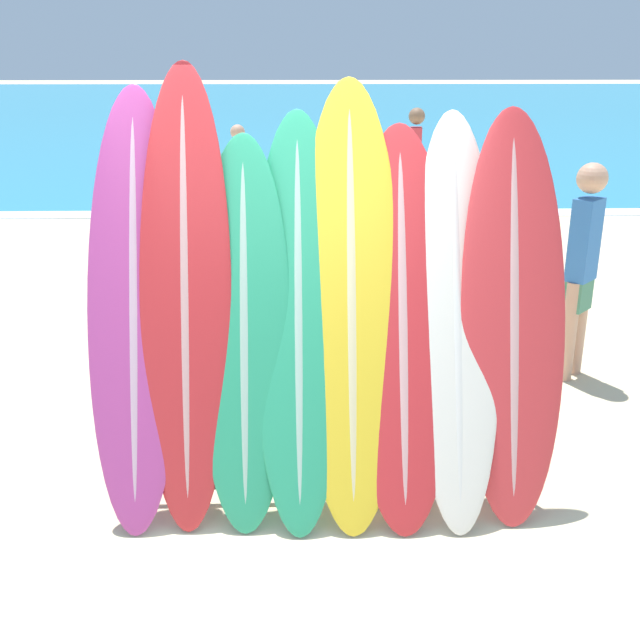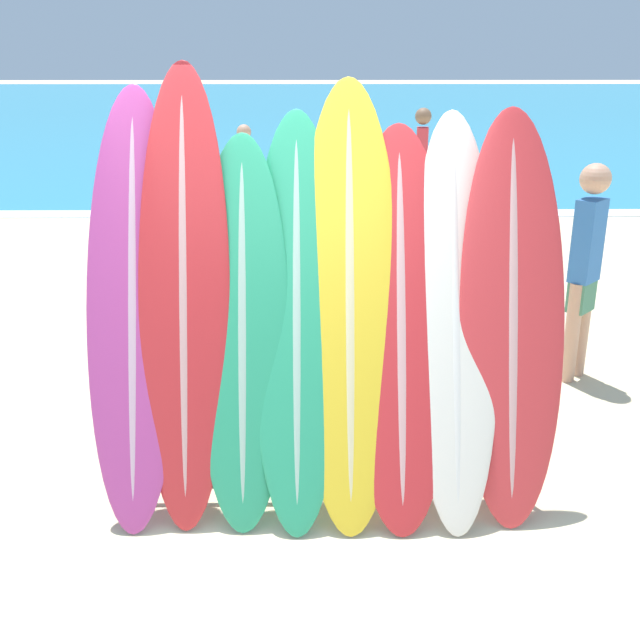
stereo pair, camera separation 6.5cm
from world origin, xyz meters
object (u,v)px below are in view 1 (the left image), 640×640
(surfboard_slot_4, at_px, (351,303))
(person_near_water, at_px, (239,175))
(surfboard_rack, at_px, (323,432))
(surfboard_slot_1, at_px, (186,298))
(surfboard_slot_3, at_px, (299,320))
(person_far_left, at_px, (415,164))
(surfboard_slot_2, at_px, (244,333))
(surfboard_slot_5, at_px, (402,327))
(person_mid_beach, at_px, (582,265))
(surfboard_slot_6, at_px, (457,319))
(surfboard_slot_0, at_px, (134,309))
(surfboard_slot_7, at_px, (513,318))

(surfboard_slot_4, relative_size, person_near_water, 1.53)
(surfboard_rack, bearing_deg, surfboard_slot_1, 172.93)
(surfboard_slot_3, height_order, surfboard_slot_4, surfboard_slot_4)
(surfboard_slot_4, distance_m, person_far_left, 7.49)
(surfboard_rack, bearing_deg, surfboard_slot_2, 173.46)
(surfboard_slot_1, xyz_separation_m, surfboard_slot_5, (1.22, -0.02, -0.17))
(person_far_left, bearing_deg, surfboard_rack, -5.09)
(surfboard_slot_2, relative_size, person_near_water, 1.35)
(surfboard_slot_4, bearing_deg, person_mid_beach, 41.10)
(surfboard_slot_1, relative_size, surfboard_slot_3, 1.12)
(surfboard_slot_2, relative_size, person_mid_beach, 1.21)
(surfboard_slot_6, relative_size, person_far_left, 1.25)
(surfboard_slot_1, xyz_separation_m, surfboard_slot_3, (0.63, -0.01, -0.13))
(surfboard_slot_5, xyz_separation_m, surfboard_slot_6, (0.31, 0.01, 0.04))
(person_mid_beach, height_order, person_far_left, person_far_left)
(surfboard_slot_5, bearing_deg, surfboard_slot_3, 178.88)
(person_mid_beach, bearing_deg, person_far_left, -131.16)
(person_mid_beach, xyz_separation_m, person_far_left, (-0.52, 5.64, 0.02))
(surfboard_slot_0, height_order, surfboard_slot_4, surfboard_slot_4)
(surfboard_slot_7, bearing_deg, surfboard_slot_5, 178.98)
(surfboard_slot_4, height_order, person_near_water, surfboard_slot_4)
(surfboard_slot_2, height_order, person_mid_beach, surfboard_slot_2)
(surfboard_rack, xyz_separation_m, surfboard_slot_5, (0.45, 0.08, 0.63))
(surfboard_slot_0, height_order, person_near_water, surfboard_slot_0)
(surfboard_slot_2, height_order, surfboard_slot_3, surfboard_slot_3)
(surfboard_slot_0, distance_m, surfboard_slot_5, 1.51)
(person_near_water, bearing_deg, person_mid_beach, 25.10)
(surfboard_rack, distance_m, person_far_left, 7.66)
(surfboard_slot_4, bearing_deg, surfboard_slot_3, -173.53)
(surfboard_slot_6, xyz_separation_m, person_mid_beach, (1.36, 1.74, -0.16))
(surfboard_slot_7, bearing_deg, surfboard_slot_6, 175.74)
(person_near_water, xyz_separation_m, person_mid_beach, (3.16, -5.49, 0.10))
(surfboard_slot_6, height_order, person_far_left, surfboard_slot_6)
(person_near_water, bearing_deg, surfboard_slot_0, -4.98)
(surfboard_rack, relative_size, person_near_water, 1.56)
(surfboard_slot_5, bearing_deg, surfboard_slot_4, 171.05)
(person_mid_beach, bearing_deg, surfboard_slot_0, -17.92)
(surfboard_rack, relative_size, surfboard_slot_6, 1.10)
(surfboard_slot_4, relative_size, surfboard_slot_6, 1.08)
(surfboard_slot_2, relative_size, surfboard_slot_3, 0.95)
(surfboard_rack, bearing_deg, surfboard_slot_6, 6.75)
(person_far_left, bearing_deg, surfboard_slot_5, -1.85)
(surfboard_slot_5, xyz_separation_m, person_near_water, (-1.49, 7.25, -0.23))
(surfboard_slot_3, height_order, person_far_left, surfboard_slot_3)
(surfboard_slot_0, xyz_separation_m, person_far_left, (2.66, 7.37, -0.21))
(surfboard_rack, height_order, surfboard_slot_0, surfboard_slot_0)
(surfboard_slot_4, height_order, surfboard_slot_7, surfboard_slot_4)
(surfboard_slot_2, xyz_separation_m, surfboard_slot_6, (1.20, 0.04, 0.06))
(surfboard_slot_2, distance_m, surfboard_slot_4, 0.63)
(surfboard_slot_3, height_order, surfboard_slot_6, surfboard_slot_3)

